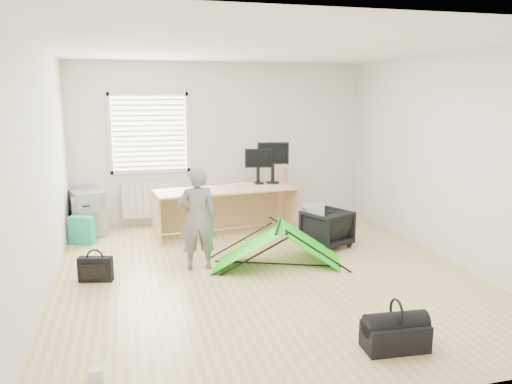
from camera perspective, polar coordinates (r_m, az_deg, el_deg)
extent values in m
plane|color=tan|center=(6.27, 0.94, -9.24)|extent=(5.50, 5.50, 0.00)
cube|color=silver|center=(8.60, -3.99, 5.58)|extent=(5.00, 0.02, 2.70)
cube|color=silver|center=(8.40, -12.08, 6.60)|extent=(1.20, 0.06, 1.20)
cube|color=silver|center=(8.51, -11.77, -0.82)|extent=(1.00, 0.12, 0.60)
cube|color=tan|center=(7.79, -3.40, -2.31)|extent=(2.24, 0.91, 0.74)
cube|color=gray|center=(8.29, -18.67, -2.21)|extent=(0.62, 0.71, 0.70)
cube|color=black|center=(8.09, 0.24, 2.43)|extent=(0.45, 0.17, 0.42)
cube|color=black|center=(8.15, 1.92, 2.73)|extent=(0.52, 0.17, 0.49)
cube|color=beige|center=(8.05, -1.47, 0.92)|extent=(0.42, 0.19, 0.02)
cylinder|color=#A95E69|center=(8.25, 3.35, 1.97)|extent=(0.08, 0.08, 0.25)
imported|color=black|center=(7.30, 8.06, -4.14)|extent=(0.78, 0.79, 0.55)
imported|color=slate|center=(6.27, -6.72, -3.04)|extent=(0.49, 0.33, 1.31)
cube|color=silver|center=(8.69, 6.49, -2.42)|extent=(0.63, 0.53, 0.30)
cube|color=#1F9974|center=(7.80, -19.28, -4.15)|extent=(0.39, 0.28, 0.42)
cube|color=black|center=(6.26, -17.86, -8.40)|extent=(0.41, 0.21, 0.30)
cube|color=silver|center=(4.30, -17.80, -19.24)|extent=(0.11, 0.11, 0.11)
cube|color=black|center=(4.66, 15.61, -15.59)|extent=(0.57, 0.32, 0.24)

